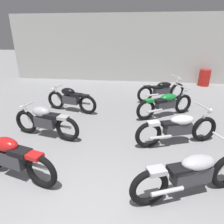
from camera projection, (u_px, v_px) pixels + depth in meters
back_wall at (127, 49)px, 11.03m from camera, size 13.28×0.24×3.60m
motorcycle_left_row_0 at (12, 157)px, 3.71m from camera, size 1.93×0.68×0.88m
motorcycle_left_row_1 at (45, 121)px, 5.23m from camera, size 1.95×0.61×0.88m
motorcycle_left_row_2 at (71, 99)px, 6.98m from camera, size 1.93×0.67×0.88m
motorcycle_right_row_0 at (192, 173)px, 3.30m from camera, size 2.04×1.03×0.97m
motorcycle_right_row_1 at (178, 128)px, 4.88m from camera, size 2.08×0.95×0.97m
motorcycle_right_row_2 at (166, 103)px, 6.55m from camera, size 1.92×1.21×0.97m
motorcycle_right_row_3 at (162, 90)px, 8.12m from camera, size 2.00×1.11×0.97m
oil_drum at (204, 78)px, 10.44m from camera, size 0.59×0.59×0.85m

